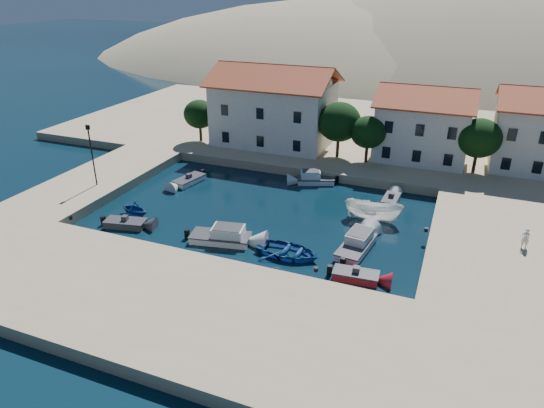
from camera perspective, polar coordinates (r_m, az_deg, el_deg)
The scene contains 23 objects.
ground at distance 37.70m, azimuth -7.04°, elevation -7.31°, with size 400.00×400.00×0.00m, color black.
quay_south at distance 33.25m, azimuth -12.08°, elevation -11.60°, with size 52.00×12.00×1.00m, color tan.
quay_east at distance 42.63m, azimuth 25.32°, elevation -4.91°, with size 11.00×20.00×1.00m, color tan.
quay_west at distance 55.00m, azimuth -19.68°, elevation 2.64°, with size 8.00×20.00×1.00m, color tan.
quay_north at distance 69.91m, azimuth 9.50°, elevation 8.38°, with size 80.00×36.00×1.00m, color tan.
hills at distance 157.45m, azimuth 22.80°, elevation 6.94°, with size 254.00×176.00×99.00m.
building_left at distance 61.49m, azimuth 0.25°, elevation 11.69°, with size 14.70×9.45×9.70m.
building_mid at distance 58.69m, azimuth 17.42°, elevation 9.20°, with size 10.50×8.40×8.30m.
building_right at distance 59.99m, azimuth 29.04°, elevation 7.79°, with size 9.45×8.40×8.80m.
trees at distance 56.42m, azimuth 9.38°, elevation 9.00°, with size 37.30×5.30×6.45m.
lamppost at distance 51.26m, azimuth -20.50°, elevation 6.02°, with size 0.35×0.25×6.22m.
bollards at distance 39.03m, azimuth -0.80°, elevation -3.94°, with size 29.36×9.56×0.30m.
motorboat_grey_sw at distance 44.99m, azimuth -16.84°, elevation -2.20°, with size 3.86×2.33×1.25m.
cabin_cruiser_south at distance 40.82m, azimuth -6.09°, elevation -3.79°, with size 5.33×3.05×1.60m.
rowboat_south at distance 38.83m, azimuth 1.87°, elevation -6.08°, with size 3.69×5.17×1.07m, color navy.
motorboat_red_se at distance 36.34m, azimuth 9.82°, elevation -8.31°, with size 3.43×1.74×1.25m.
cabin_cruiser_east at distance 39.86m, azimuth 9.87°, elevation -4.80°, with size 2.61×5.15×1.60m.
boat_east at distance 45.23m, azimuth 11.73°, elevation -1.88°, with size 1.99×5.29×2.04m, color white.
motorboat_white_ne at distance 49.01m, azimuth 13.81°, elevation 0.46°, with size 1.55×3.08×1.25m.
rowboat_west at distance 47.00m, azimuth -15.80°, elevation -1.27°, with size 2.69×3.11×1.64m, color navy.
motorboat_white_west at distance 53.08m, azimuth -9.72°, elevation 2.76°, with size 2.42×4.06×1.25m.
cabin_cruiser_north at distance 52.38m, azimuth 5.15°, elevation 2.94°, with size 4.29×3.01×1.60m.
pedestrian at distance 42.31m, azimuth 27.65°, elevation -3.57°, with size 0.61×0.40×1.68m, color white.
Camera 1 is at (16.03, -27.67, 19.97)m, focal length 32.00 mm.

